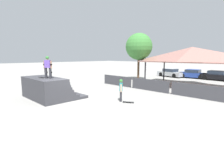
% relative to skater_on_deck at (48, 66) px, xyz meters
% --- Properties ---
extents(ground_plane, '(160.00, 160.00, 0.00)m').
position_rel_skater_on_deck_xyz_m(ground_plane, '(2.03, 0.76, -2.50)').
color(ground_plane, gray).
extents(quarter_pipe_ramp, '(4.25, 3.39, 1.60)m').
position_rel_skater_on_deck_xyz_m(quarter_pipe_ramp, '(-0.65, 0.21, -1.80)').
color(quarter_pipe_ramp, '#38383D').
rests_on(quarter_pipe_ramp, ground).
extents(skater_on_deck, '(0.62, 0.53, 1.58)m').
position_rel_skater_on_deck_xyz_m(skater_on_deck, '(0.00, 0.00, 0.00)').
color(skater_on_deck, '#2D2D33').
rests_on(skater_on_deck, quarter_pipe_ramp).
extents(skateboard_on_deck, '(0.79, 0.46, 0.09)m').
position_rel_skater_on_deck_xyz_m(skateboard_on_deck, '(-0.48, -0.17, -0.85)').
color(skateboard_on_deck, silver).
rests_on(skateboard_on_deck, quarter_pipe_ramp).
extents(bystander_walking, '(0.50, 0.51, 1.58)m').
position_rel_skater_on_deck_xyz_m(bystander_walking, '(3.85, 3.49, -1.58)').
color(bystander_walking, '#2D2D33').
rests_on(bystander_walking, ground).
extents(skateboard_on_ground, '(0.74, 0.59, 0.09)m').
position_rel_skater_on_deck_xyz_m(skateboard_on_ground, '(4.54, 3.47, -2.45)').
color(skateboard_on_ground, silver).
rests_on(skateboard_on_ground, ground).
extents(barrier_fence, '(12.26, 0.12, 1.05)m').
position_rel_skater_on_deck_xyz_m(barrier_fence, '(3.11, 8.25, -1.98)').
color(barrier_fence, '#3D3D42').
rests_on(barrier_fence, ground).
extents(pavilion_shelter, '(9.99, 5.06, 4.13)m').
position_rel_skater_on_deck_xyz_m(pavilion_shelter, '(4.81, 13.36, 0.82)').
color(pavilion_shelter, '#2D2D33').
rests_on(pavilion_shelter, ground).
extents(tree_beside_pavilion, '(3.48, 3.48, 6.16)m').
position_rel_skater_on_deck_xyz_m(tree_beside_pavilion, '(-2.05, 13.44, 1.90)').
color(tree_beside_pavilion, brown).
rests_on(tree_beside_pavilion, ground).
extents(parked_car_silver, '(4.34, 2.48, 1.27)m').
position_rel_skater_on_deck_xyz_m(parked_car_silver, '(-0.79, 20.12, -1.90)').
color(parked_car_silver, '#A8AAAF').
rests_on(parked_car_silver, ground).
extents(parked_car_blue, '(4.13, 1.90, 1.27)m').
position_rel_skater_on_deck_xyz_m(parked_car_blue, '(2.38, 20.80, -1.90)').
color(parked_car_blue, navy).
rests_on(parked_car_blue, ground).
extents(parked_car_black, '(4.41, 2.03, 1.27)m').
position_rel_skater_on_deck_xyz_m(parked_car_black, '(5.55, 20.70, -1.90)').
color(parked_car_black, black).
rests_on(parked_car_black, ground).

